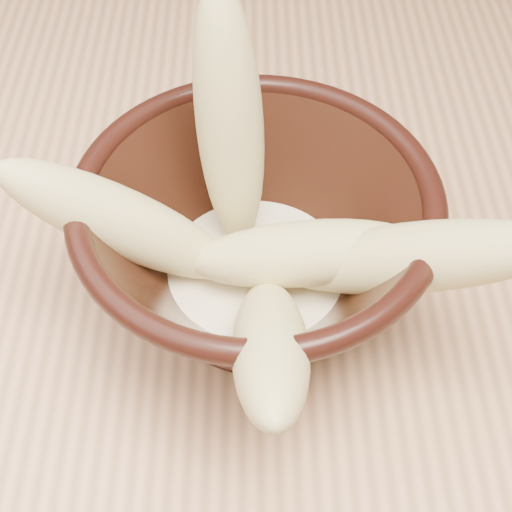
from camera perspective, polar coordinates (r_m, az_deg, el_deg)
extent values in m
plane|color=tan|center=(1.23, 11.67, -18.90)|extent=(4.00, 4.00, 0.00)
cylinder|color=tan|center=(1.12, -16.01, 4.27)|extent=(0.05, 0.05, 0.71)
cylinder|color=black|center=(0.47, 0.00, -3.76)|extent=(0.09, 0.09, 0.01)
cylinder|color=black|center=(0.45, 0.00, -2.23)|extent=(0.09, 0.09, 0.01)
torus|color=black|center=(0.39, 0.00, 4.61)|extent=(0.21, 0.21, 0.01)
cylinder|color=beige|center=(0.45, 0.00, -1.46)|extent=(0.12, 0.12, 0.02)
ellipsoid|color=#D0C57B|center=(0.41, -2.11, 10.42)|extent=(0.06, 0.08, 0.17)
ellipsoid|color=#D0C57B|center=(0.41, -10.42, 2.57)|extent=(0.15, 0.04, 0.13)
ellipsoid|color=#D0C57B|center=(0.39, 11.71, -0.19)|extent=(0.17, 0.11, 0.13)
ellipsoid|color=#D0C57B|center=(0.41, 3.85, 0.18)|extent=(0.14, 0.04, 0.06)
ellipsoid|color=#D0C57B|center=(0.36, 1.14, -7.15)|extent=(0.04, 0.15, 0.12)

